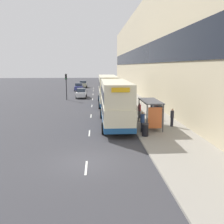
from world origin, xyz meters
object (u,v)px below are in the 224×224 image
(pedestrian_at_shelter, at_px, (139,110))
(pedestrian_4, at_px, (142,122))
(car_2, at_px, (83,84))
(pedestrian_2, at_px, (155,115))
(double_decker_bus_ahead, at_px, (108,90))
(car_1, at_px, (79,87))
(traffic_light_far_kerb, at_px, (66,82))
(bus_shelter, at_px, (153,109))
(car_0, at_px, (81,93))
(double_decker_bus_near, at_px, (115,102))
(litter_bin, at_px, (145,130))
(pedestrian_1, at_px, (152,110))
(pedestrian_3, at_px, (172,117))

(pedestrian_at_shelter, height_order, pedestrian_4, pedestrian_4)
(car_2, bearing_deg, pedestrian_2, 101.75)
(double_decker_bus_ahead, relative_size, pedestrian_2, 7.15)
(car_1, bearing_deg, traffic_light_far_kerb, 86.49)
(double_decker_bus_ahead, xyz_separation_m, pedestrian_2, (4.00, -13.23, -1.33))
(bus_shelter, distance_m, pedestrian_at_shelter, 4.48)
(car_2, height_order, pedestrian_4, pedestrian_4)
(car_0, height_order, car_1, car_1)
(car_0, relative_size, pedestrian_4, 2.43)
(car_0, bearing_deg, pedestrian_4, 104.63)
(bus_shelter, bearing_deg, car_1, 103.88)
(double_decker_bus_ahead, relative_size, car_1, 2.56)
(double_decker_bus_near, distance_m, traffic_light_far_kerb, 20.22)
(double_decker_bus_ahead, relative_size, pedestrian_at_shelter, 6.87)
(car_1, bearing_deg, pedestrian_at_shelter, 104.89)
(bus_shelter, bearing_deg, litter_bin, -114.13)
(bus_shelter, height_order, pedestrian_at_shelter, bus_shelter)
(pedestrian_1, relative_size, litter_bin, 1.63)
(pedestrian_1, height_order, pedestrian_2, pedestrian_1)
(car_0, bearing_deg, pedestrian_at_shelter, 110.82)
(pedestrian_4, distance_m, litter_bin, 1.24)
(pedestrian_at_shelter, xyz_separation_m, litter_bin, (-0.76, -7.10, -0.32))
(car_1, bearing_deg, pedestrian_4, 101.60)
(double_decker_bus_near, bearing_deg, bus_shelter, -27.07)
(pedestrian_3, bearing_deg, double_decker_bus_near, 165.92)
(bus_shelter, relative_size, pedestrian_1, 2.45)
(double_decker_bus_near, bearing_deg, car_1, 99.41)
(pedestrian_1, height_order, pedestrian_4, pedestrian_4)
(double_decker_bus_near, relative_size, pedestrian_at_shelter, 6.09)
(pedestrian_1, distance_m, litter_bin, 7.08)
(pedestrian_2, bearing_deg, pedestrian_4, -119.08)
(double_decker_bus_near, bearing_deg, car_0, 101.63)
(car_2, relative_size, traffic_light_far_kerb, 0.90)
(bus_shelter, relative_size, car_1, 0.94)
(pedestrian_2, xyz_separation_m, pedestrian_3, (1.34, -1.36, 0.05))
(pedestrian_1, height_order, traffic_light_far_kerb, traffic_light_far_kerb)
(car_2, distance_m, pedestrian_at_shelter, 42.49)
(pedestrian_2, bearing_deg, traffic_light_far_kerb, 119.60)
(bus_shelter, distance_m, car_1, 38.23)
(double_decker_bus_near, height_order, car_2, double_decker_bus_near)
(pedestrian_1, relative_size, pedestrian_4, 0.96)
(pedestrian_3, bearing_deg, car_1, 106.82)
(double_decker_bus_near, relative_size, pedestrian_2, 6.34)
(pedestrian_3, bearing_deg, pedestrian_4, -148.76)
(car_0, xyz_separation_m, pedestrian_4, (6.61, -25.33, 0.21))
(car_1, distance_m, litter_bin, 40.61)
(double_decker_bus_near, height_order, double_decker_bus_ahead, same)
(bus_shelter, relative_size, pedestrian_at_shelter, 2.53)
(bus_shelter, bearing_deg, pedestrian_1, 78.29)
(pedestrian_4, relative_size, litter_bin, 1.71)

